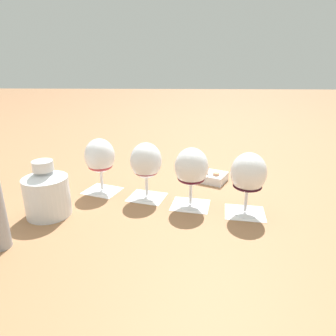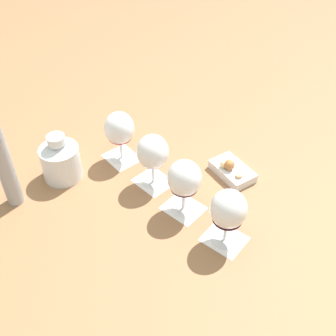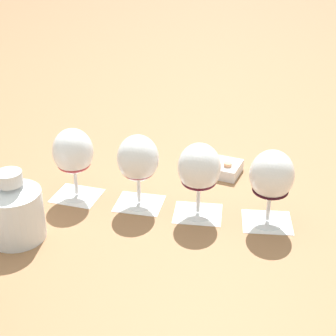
{
  "view_description": "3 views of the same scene",
  "coord_description": "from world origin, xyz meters",
  "px_view_note": "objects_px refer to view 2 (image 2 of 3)",
  "views": [
    {
      "loc": [
        0.03,
        -0.81,
        0.39
      ],
      "look_at": [
        0.0,
        0.0,
        0.11
      ],
      "focal_mm": 32.0,
      "sensor_mm": 36.0,
      "label": 1
    },
    {
      "loc": [
        0.45,
        -0.75,
        0.89
      ],
      "look_at": [
        0.0,
        0.0,
        0.11
      ],
      "focal_mm": 45.0,
      "sensor_mm": 36.0,
      "label": 2
    },
    {
      "loc": [
        -0.05,
        -1.0,
        0.63
      ],
      "look_at": [
        0.0,
        0.0,
        0.11
      ],
      "focal_mm": 55.0,
      "sensor_mm": 36.0,
      "label": 3
    }
  ],
  "objects_px": {
    "ceramic_vase": "(60,159)",
    "wine_glass_0": "(119,130)",
    "wine_glass_1": "(153,154)",
    "wine_glass_3": "(228,211)",
    "wine_glass_2": "(184,180)",
    "snack_dish": "(232,170)"
  },
  "relations": [
    {
      "from": "wine_glass_1",
      "to": "wine_glass_3",
      "type": "xyz_separation_m",
      "value": [
        0.28,
        -0.09,
        0.0
      ]
    },
    {
      "from": "wine_glass_1",
      "to": "snack_dish",
      "type": "xyz_separation_m",
      "value": [
        0.19,
        0.15,
        -0.09
      ]
    },
    {
      "from": "ceramic_vase",
      "to": "wine_glass_0",
      "type": "bearing_deg",
      "value": 56.98
    },
    {
      "from": "ceramic_vase",
      "to": "snack_dish",
      "type": "distance_m",
      "value": 0.52
    },
    {
      "from": "wine_glass_1",
      "to": "ceramic_vase",
      "type": "height_order",
      "value": "wine_glass_1"
    },
    {
      "from": "wine_glass_0",
      "to": "ceramic_vase",
      "type": "relative_size",
      "value": 1.11
    },
    {
      "from": "snack_dish",
      "to": "ceramic_vase",
      "type": "bearing_deg",
      "value": -148.85
    },
    {
      "from": "wine_glass_2",
      "to": "ceramic_vase",
      "type": "height_order",
      "value": "wine_glass_2"
    },
    {
      "from": "wine_glass_2",
      "to": "snack_dish",
      "type": "distance_m",
      "value": 0.23
    },
    {
      "from": "wine_glass_2",
      "to": "wine_glass_3",
      "type": "height_order",
      "value": "same"
    },
    {
      "from": "ceramic_vase",
      "to": "snack_dish",
      "type": "bearing_deg",
      "value": 31.15
    },
    {
      "from": "wine_glass_1",
      "to": "ceramic_vase",
      "type": "xyz_separation_m",
      "value": [
        -0.26,
        -0.12,
        -0.04
      ]
    },
    {
      "from": "wine_glass_0",
      "to": "ceramic_vase",
      "type": "bearing_deg",
      "value": -123.02
    },
    {
      "from": "wine_glass_0",
      "to": "wine_glass_2",
      "type": "xyz_separation_m",
      "value": [
        0.28,
        -0.09,
        0.0
      ]
    },
    {
      "from": "wine_glass_0",
      "to": "snack_dish",
      "type": "height_order",
      "value": "wine_glass_0"
    },
    {
      "from": "wine_glass_1",
      "to": "wine_glass_3",
      "type": "distance_m",
      "value": 0.3
    },
    {
      "from": "wine_glass_0",
      "to": "wine_glass_2",
      "type": "relative_size",
      "value": 1.0
    },
    {
      "from": "wine_glass_0",
      "to": "snack_dish",
      "type": "xyz_separation_m",
      "value": [
        0.34,
        0.11,
        -0.09
      ]
    },
    {
      "from": "wine_glass_0",
      "to": "wine_glass_1",
      "type": "bearing_deg",
      "value": -16.24
    },
    {
      "from": "wine_glass_0",
      "to": "wine_glass_2",
      "type": "distance_m",
      "value": 0.3
    },
    {
      "from": "wine_glass_1",
      "to": "snack_dish",
      "type": "height_order",
      "value": "wine_glass_1"
    },
    {
      "from": "wine_glass_2",
      "to": "snack_dish",
      "type": "relative_size",
      "value": 1.06
    }
  ]
}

